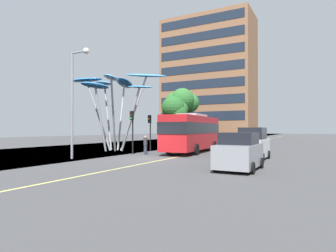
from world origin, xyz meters
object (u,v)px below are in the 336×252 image
red_bus (193,131)px  car_parked_near (239,152)px  traffic_light_kerb_far (150,125)px  pedestrian (145,145)px  no_entry_sign (163,135)px  leaf_sculpture (116,86)px  street_lamp (76,90)px  traffic_light_kerb_near (132,123)px  car_parked_mid (253,145)px

red_bus → car_parked_near: bearing=-54.6°
traffic_light_kerb_far → pedestrian: 4.24m
car_parked_near → no_entry_sign: 17.33m
leaf_sculpture → street_lamp: 8.76m
traffic_light_kerb_far → red_bus: bearing=8.1°
pedestrian → no_entry_sign: (-2.23, 7.12, 0.69)m
street_lamp → car_parked_near: bearing=0.5°
traffic_light_kerb_near → street_lamp: bearing=-104.4°
leaf_sculpture → car_parked_near: leaf_sculpture is taller
traffic_light_kerb_far → no_entry_sign: size_ratio=1.60×
leaf_sculpture → no_entry_sign: 7.55m
traffic_light_kerb_far → car_parked_mid: traffic_light_kerb_far is taller
red_bus → traffic_light_kerb_near: bearing=-130.8°
car_parked_near → car_parked_mid: 5.59m
red_bus → pedestrian: size_ratio=6.36×
car_parked_near → car_parked_mid: bearing=94.1°
no_entry_sign → car_parked_near: bearing=-47.1°
car_parked_mid → no_entry_sign: bearing=148.0°
traffic_light_kerb_near → red_bus: bearing=49.2°
leaf_sculpture → car_parked_mid: (14.41, -2.49, -5.59)m
traffic_light_kerb_near → car_parked_mid: bearing=2.2°
traffic_light_kerb_far → pedestrian: traffic_light_kerb_far is taller
car_parked_mid → no_entry_sign: (-11.40, 7.11, 0.43)m
car_parked_near → street_lamp: (-12.06, -0.11, 4.16)m
red_bus → car_parked_mid: size_ratio=2.59×
car_parked_mid → no_entry_sign: size_ratio=1.78×
leaf_sculpture → car_parked_mid: bearing=-9.8°
red_bus → street_lamp: bearing=-118.1°
traffic_light_kerb_far → pedestrian: (1.68, -3.45, -1.80)m
red_bus → traffic_light_kerb_near: (-3.85, -4.47, 0.77)m
leaf_sculpture → car_parked_near: size_ratio=2.51×
red_bus → car_parked_near: size_ratio=2.67×
red_bus → traffic_light_kerb_far: 4.48m
car_parked_near → red_bus: bearing=125.4°
traffic_light_kerb_near → car_parked_mid: (10.30, 0.40, -1.67)m
leaf_sculpture → car_parked_mid: size_ratio=2.43×
traffic_light_kerb_far → car_parked_mid: (10.85, -3.44, -1.54)m
traffic_light_kerb_near → traffic_light_kerb_far: 3.88m
red_bus → no_entry_sign: 5.82m
leaf_sculpture → traffic_light_kerb_near: bearing=-35.2°
no_entry_sign → car_parked_mid: bearing=-32.0°
leaf_sculpture → pedestrian: leaf_sculpture is taller
car_parked_near → traffic_light_kerb_near: bearing=154.2°
car_parked_near → pedestrian: (-9.57, 5.57, -0.14)m
traffic_light_kerb_near → no_entry_sign: bearing=98.3°
street_lamp → leaf_sculpture: bearing=108.6°
traffic_light_kerb_near → street_lamp: (-1.35, -5.28, 2.37)m
leaf_sculpture → car_parked_mid: leaf_sculpture is taller
traffic_light_kerb_far → car_parked_near: bearing=-38.7°
car_parked_near → no_entry_sign: bearing=132.9°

